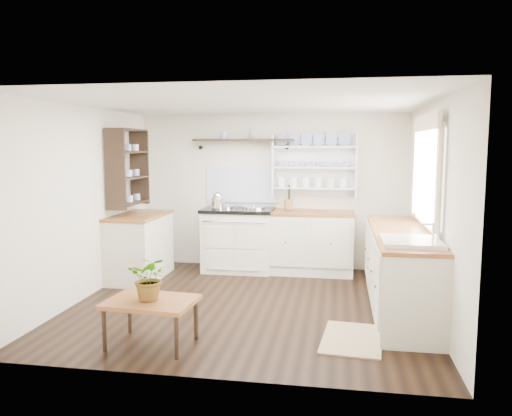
% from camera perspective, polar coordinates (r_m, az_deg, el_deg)
% --- Properties ---
extents(floor, '(4.00, 3.80, 0.01)m').
position_cam_1_polar(floor, '(5.91, -0.81, -10.93)').
color(floor, black).
rests_on(floor, ground).
extents(wall_back, '(4.00, 0.02, 2.30)m').
position_cam_1_polar(wall_back, '(7.53, 1.74, 1.90)').
color(wall_back, silver).
rests_on(wall_back, ground).
extents(wall_right, '(0.02, 3.80, 2.30)m').
position_cam_1_polar(wall_right, '(5.66, 19.50, -0.20)').
color(wall_right, silver).
rests_on(wall_right, ground).
extents(wall_left, '(0.02, 3.80, 2.30)m').
position_cam_1_polar(wall_left, '(6.33, -18.94, 0.55)').
color(wall_left, silver).
rests_on(wall_left, ground).
extents(ceiling, '(4.00, 3.80, 0.01)m').
position_cam_1_polar(ceiling, '(5.64, -0.85, 11.88)').
color(ceiling, white).
rests_on(ceiling, wall_back).
extents(window, '(0.08, 1.55, 1.22)m').
position_cam_1_polar(window, '(5.77, 18.91, 4.08)').
color(window, white).
rests_on(window, wall_right).
extents(aga_cooker, '(1.04, 0.72, 0.96)m').
position_cam_1_polar(aga_cooker, '(7.37, -2.01, -3.53)').
color(aga_cooker, white).
rests_on(aga_cooker, floor).
extents(back_cabinets, '(1.27, 0.63, 0.90)m').
position_cam_1_polar(back_cabinets, '(7.27, 6.10, -3.81)').
color(back_cabinets, beige).
rests_on(back_cabinets, floor).
extents(right_cabinets, '(0.62, 2.43, 0.90)m').
position_cam_1_polar(right_cabinets, '(5.84, 16.13, -6.75)').
color(right_cabinets, beige).
rests_on(right_cabinets, floor).
extents(belfast_sink, '(0.55, 0.60, 0.45)m').
position_cam_1_polar(belfast_sink, '(5.04, 17.25, -5.00)').
color(belfast_sink, white).
rests_on(belfast_sink, right_cabinets).
extents(left_cabinets, '(0.62, 1.13, 0.90)m').
position_cam_1_polar(left_cabinets, '(7.11, -13.14, -4.21)').
color(left_cabinets, beige).
rests_on(left_cabinets, floor).
extents(plate_rack, '(1.20, 0.22, 0.90)m').
position_cam_1_polar(plate_rack, '(7.41, 6.72, 4.91)').
color(plate_rack, white).
rests_on(plate_rack, wall_back).
extents(high_shelf, '(1.50, 0.29, 0.16)m').
position_cam_1_polar(high_shelf, '(7.45, -1.44, 7.69)').
color(high_shelf, black).
rests_on(high_shelf, wall_back).
extents(left_shelving, '(0.28, 0.80, 1.05)m').
position_cam_1_polar(left_shelving, '(7.04, -14.44, 4.59)').
color(left_shelving, black).
rests_on(left_shelving, wall_left).
extents(kettle, '(0.19, 0.19, 0.24)m').
position_cam_1_polar(kettle, '(7.24, -4.40, 0.86)').
color(kettle, silver).
rests_on(kettle, aga_cooker).
extents(utensil_crock, '(0.13, 0.13, 0.15)m').
position_cam_1_polar(utensil_crock, '(7.30, 3.71, 0.41)').
color(utensil_crock, '#945F36').
rests_on(utensil_crock, back_cabinets).
extents(center_table, '(0.84, 0.63, 0.43)m').
position_cam_1_polar(center_table, '(4.75, -11.91, -10.75)').
color(center_table, brown).
rests_on(center_table, floor).
extents(potted_plant, '(0.40, 0.35, 0.41)m').
position_cam_1_polar(potted_plant, '(4.68, -11.99, -7.81)').
color(potted_plant, '#3F7233').
rests_on(potted_plant, center_table).
extents(floor_rug, '(0.63, 0.90, 0.02)m').
position_cam_1_polar(floor_rug, '(4.98, 10.93, -14.46)').
color(floor_rug, '#87644E').
rests_on(floor_rug, floor).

